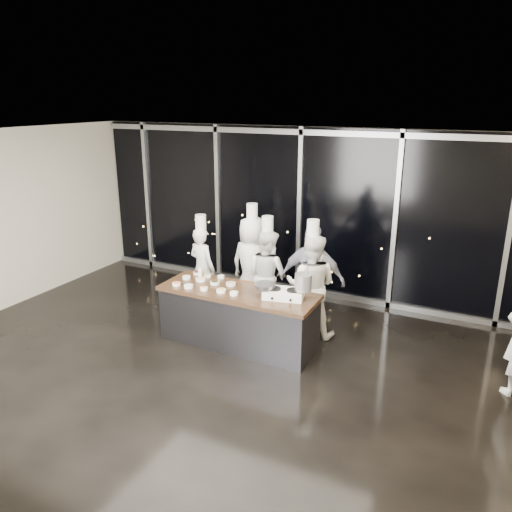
{
  "coord_description": "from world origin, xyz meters",
  "views": [
    {
      "loc": [
        3.37,
        -5.31,
        3.72
      ],
      "look_at": [
        0.16,
        1.2,
        1.39
      ],
      "focal_mm": 35.0,
      "sensor_mm": 36.0,
      "label": 1
    }
  ],
  "objects_px": {
    "stove": "(284,294)",
    "stock_pot": "(303,282)",
    "demo_counter": "(238,317)",
    "chef_right": "(311,285)",
    "frying_pan": "(264,285)",
    "guest": "(312,280)",
    "chef_far_left": "(202,267)",
    "chef_center": "(267,274)",
    "chef_left": "(252,264)"
  },
  "relations": [
    {
      "from": "chef_right",
      "to": "guest",
      "type": "bearing_deg",
      "value": -89.1
    },
    {
      "from": "guest",
      "to": "stock_pot",
      "type": "bearing_deg",
      "value": 95.84
    },
    {
      "from": "demo_counter",
      "to": "stove",
      "type": "distance_m",
      "value": 0.9
    },
    {
      "from": "demo_counter",
      "to": "frying_pan",
      "type": "height_order",
      "value": "frying_pan"
    },
    {
      "from": "stove",
      "to": "demo_counter",
      "type": "bearing_deg",
      "value": 171.01
    },
    {
      "from": "guest",
      "to": "chef_right",
      "type": "relative_size",
      "value": 0.94
    },
    {
      "from": "chef_far_left",
      "to": "chef_left",
      "type": "distance_m",
      "value": 0.92
    },
    {
      "from": "stock_pot",
      "to": "chef_center",
      "type": "bearing_deg",
      "value": 137.07
    },
    {
      "from": "chef_far_left",
      "to": "chef_center",
      "type": "relative_size",
      "value": 0.95
    },
    {
      "from": "demo_counter",
      "to": "stove",
      "type": "height_order",
      "value": "stove"
    },
    {
      "from": "stock_pot",
      "to": "chef_left",
      "type": "bearing_deg",
      "value": 140.6
    },
    {
      "from": "chef_center",
      "to": "chef_right",
      "type": "relative_size",
      "value": 0.95
    },
    {
      "from": "stove",
      "to": "chef_right",
      "type": "relative_size",
      "value": 0.34
    },
    {
      "from": "demo_counter",
      "to": "chef_right",
      "type": "bearing_deg",
      "value": 42.54
    },
    {
      "from": "frying_pan",
      "to": "chef_center",
      "type": "bearing_deg",
      "value": 100.23
    },
    {
      "from": "guest",
      "to": "chef_right",
      "type": "distance_m",
      "value": 0.14
    },
    {
      "from": "stove",
      "to": "chef_center",
      "type": "distance_m",
      "value": 1.26
    },
    {
      "from": "stock_pot",
      "to": "chef_left",
      "type": "distance_m",
      "value": 1.84
    },
    {
      "from": "demo_counter",
      "to": "frying_pan",
      "type": "bearing_deg",
      "value": -2.05
    },
    {
      "from": "chef_far_left",
      "to": "guest",
      "type": "relative_size",
      "value": 0.97
    },
    {
      "from": "chef_far_left",
      "to": "chef_left",
      "type": "bearing_deg",
      "value": -148.64
    },
    {
      "from": "demo_counter",
      "to": "chef_right",
      "type": "distance_m",
      "value": 1.26
    },
    {
      "from": "frying_pan",
      "to": "chef_far_left",
      "type": "bearing_deg",
      "value": 137.06
    },
    {
      "from": "demo_counter",
      "to": "chef_center",
      "type": "height_order",
      "value": "chef_center"
    },
    {
      "from": "stock_pot",
      "to": "chef_far_left",
      "type": "relative_size",
      "value": 0.14
    },
    {
      "from": "stove",
      "to": "stock_pot",
      "type": "distance_m",
      "value": 0.35
    },
    {
      "from": "frying_pan",
      "to": "chef_left",
      "type": "xyz_separation_m",
      "value": [
        -0.84,
        1.29,
        -0.19
      ]
    },
    {
      "from": "chef_far_left",
      "to": "stove",
      "type": "bearing_deg",
      "value": 168.12
    },
    {
      "from": "stove",
      "to": "chef_right",
      "type": "xyz_separation_m",
      "value": [
        0.15,
        0.76,
        -0.11
      ]
    },
    {
      "from": "stock_pot",
      "to": "stove",
      "type": "bearing_deg",
      "value": -165.28
    },
    {
      "from": "chef_far_left",
      "to": "chef_left",
      "type": "xyz_separation_m",
      "value": [
        0.87,
        0.28,
        0.1
      ]
    },
    {
      "from": "chef_far_left",
      "to": "guest",
      "type": "distance_m",
      "value": 2.13
    },
    {
      "from": "demo_counter",
      "to": "chef_far_left",
      "type": "height_order",
      "value": "chef_far_left"
    },
    {
      "from": "chef_left",
      "to": "guest",
      "type": "xyz_separation_m",
      "value": [
        1.26,
        -0.34,
        0.02
      ]
    },
    {
      "from": "demo_counter",
      "to": "frying_pan",
      "type": "relative_size",
      "value": 4.24
    },
    {
      "from": "stove",
      "to": "chef_far_left",
      "type": "bearing_deg",
      "value": 142.21
    },
    {
      "from": "demo_counter",
      "to": "stock_pot",
      "type": "height_order",
      "value": "stock_pot"
    },
    {
      "from": "stock_pot",
      "to": "guest",
      "type": "bearing_deg",
      "value": 100.41
    },
    {
      "from": "chef_left",
      "to": "guest",
      "type": "relative_size",
      "value": 1.09
    },
    {
      "from": "demo_counter",
      "to": "stove",
      "type": "bearing_deg",
      "value": 3.54
    },
    {
      "from": "guest",
      "to": "chef_far_left",
      "type": "bearing_deg",
      "value": -6.1
    },
    {
      "from": "chef_left",
      "to": "stove",
      "type": "bearing_deg",
      "value": 138.21
    },
    {
      "from": "chef_far_left",
      "to": "chef_center",
      "type": "distance_m",
      "value": 1.27
    },
    {
      "from": "guest",
      "to": "chef_center",
      "type": "bearing_deg",
      "value": -12.91
    },
    {
      "from": "chef_far_left",
      "to": "chef_right",
      "type": "bearing_deg",
      "value": -171.45
    },
    {
      "from": "chef_center",
      "to": "guest",
      "type": "relative_size",
      "value": 1.02
    },
    {
      "from": "frying_pan",
      "to": "chef_left",
      "type": "distance_m",
      "value": 1.55
    },
    {
      "from": "chef_center",
      "to": "chef_far_left",
      "type": "bearing_deg",
      "value": 22.11
    },
    {
      "from": "chef_right",
      "to": "chef_far_left",
      "type": "bearing_deg",
      "value": -14.55
    },
    {
      "from": "frying_pan",
      "to": "chef_center",
      "type": "height_order",
      "value": "chef_center"
    }
  ]
}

